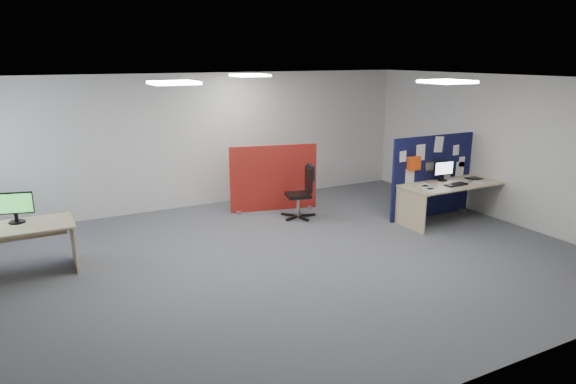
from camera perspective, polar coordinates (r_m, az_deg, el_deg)
name	(u,v)px	position (r m, az deg, el deg)	size (l,w,h in m)	color
floor	(289,259)	(7.94, 0.09, -7.48)	(9.00, 9.00, 0.00)	#4D5055
ceiling	(289,80)	(7.35, 0.09, 12.38)	(9.00, 7.00, 0.02)	white
wall_back	(209,140)	(10.69, -8.75, 5.73)	(9.00, 0.02, 2.70)	silver
wall_front	(473,252)	(4.85, 19.92, -6.24)	(9.00, 0.02, 2.70)	silver
wall_right	(502,149)	(10.38, 22.69, 4.48)	(0.02, 7.00, 2.70)	silver
ceiling_lights	(288,79)	(8.09, -0.03, 12.40)	(4.10, 4.10, 0.04)	white
navy_divider	(432,176)	(10.20, 15.67, 1.72)	(1.91, 0.30, 1.58)	#0F0F37
main_desk	(449,191)	(10.09, 17.42, 0.13)	(2.00, 0.89, 0.73)	tan
monitor_main	(443,170)	(10.11, 16.88, 2.38)	(0.43, 0.18, 0.38)	black
keyboard	(456,185)	(9.88, 18.18, 0.80)	(0.45, 0.18, 0.03)	black
mouse	(470,182)	(10.18, 19.54, 1.09)	(0.10, 0.06, 0.03)	#99989D
paper_tray	(474,178)	(10.50, 19.94, 1.43)	(0.28, 0.22, 0.01)	black
red_divider	(274,179)	(10.24, -1.59, 1.51)	(1.73, 0.45, 1.32)	maroon
second_desk	(14,238)	(8.18, -28.18, -4.53)	(1.58, 0.79, 0.73)	tan
monitor_second	(15,206)	(8.19, -28.08, -1.40)	(0.49, 0.22, 0.45)	black
office_chair	(303,188)	(9.78, 1.73, 0.40)	(0.67, 0.65, 1.01)	black
desk_papers	(442,185)	(9.84, 16.70, 0.80)	(1.40, 0.85, 0.00)	white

